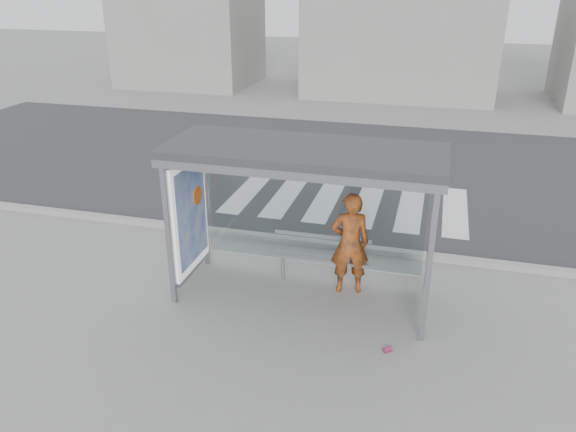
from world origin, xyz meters
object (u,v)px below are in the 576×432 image
object	(u,v)px
person	(350,243)
soda_can	(388,350)
bench	(320,258)
bus_shelter	(281,183)

from	to	relation	value
person	soda_can	size ratio (longest dim) A/B	13.56
person	soda_can	xyz separation A→B (m)	(0.84, -1.55, -0.86)
person	bench	world-z (taller)	person
bench	soda_can	world-z (taller)	bench
bus_shelter	soda_can	distance (m)	2.98
person	bench	distance (m)	0.64
person	bench	size ratio (longest dim) A/B	1.06
person	soda_can	distance (m)	1.96
bus_shelter	person	world-z (taller)	bus_shelter
bus_shelter	bench	xyz separation A→B (m)	(0.56, 0.44, -1.46)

